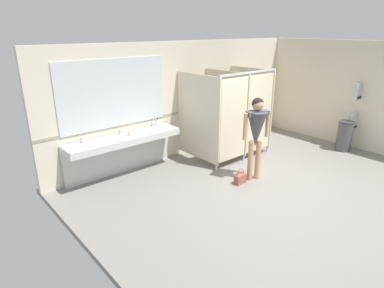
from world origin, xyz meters
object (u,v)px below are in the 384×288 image
at_px(paper_towel_dispenser_upper, 358,91).
at_px(paper_cup, 129,133).
at_px(paper_towel_dispenser_lower, 354,120).
at_px(person_standing, 256,129).
at_px(trash_bin, 345,136).
at_px(handbag, 240,178).
at_px(soap_dispenser, 157,123).

bearing_deg(paper_towel_dispenser_upper, paper_cup, 156.96).
relative_size(paper_towel_dispenser_lower, person_standing, 0.26).
bearing_deg(trash_bin, paper_towel_dispenser_upper, -0.08).
bearing_deg(paper_cup, trash_bin, -24.50).
relative_size(paper_towel_dispenser_upper, paper_cup, 3.93).
relative_size(handbag, soap_dispenser, 1.75).
relative_size(handbag, paper_cup, 3.10).
bearing_deg(paper_towel_dispenser_upper, soap_dispenser, 150.94).
xyz_separation_m(paper_towel_dispenser_lower, soap_dispenser, (-4.42, 2.47, 0.22)).
height_order(paper_towel_dispenser_lower, trash_bin, paper_towel_dispenser_lower).
height_order(handbag, soap_dispenser, soap_dispenser).
xyz_separation_m(paper_towel_dispenser_lower, person_standing, (-3.46, 0.43, 0.35)).
xyz_separation_m(person_standing, paper_cup, (-1.82, 1.83, -0.16)).
bearing_deg(trash_bin, soap_dispenser, 148.88).
bearing_deg(person_standing, handbag, 174.28).
height_order(paper_towel_dispenser_upper, soap_dispenser, paper_towel_dispenser_upper).
relative_size(trash_bin, soap_dispenser, 4.12).
xyz_separation_m(handbag, paper_cup, (-1.46, 1.80, 0.83)).
distance_m(person_standing, soap_dispenser, 2.26).
height_order(handbag, paper_cup, paper_cup).
bearing_deg(soap_dispenser, handbag, -73.31).
bearing_deg(paper_cup, person_standing, -45.22).
xyz_separation_m(soap_dispenser, paper_cup, (-0.85, -0.21, -0.03)).
relative_size(paper_towel_dispenser_upper, handbag, 1.27).
distance_m(person_standing, paper_cup, 2.58).
bearing_deg(paper_towel_dispenser_lower, trash_bin, 176.67).
relative_size(trash_bin, handbag, 2.36).
bearing_deg(person_standing, paper_towel_dispenser_lower, -7.11).
bearing_deg(handbag, person_standing, -5.72).
bearing_deg(soap_dispenser, paper_towel_dispenser_lower, -29.25).
bearing_deg(paper_towel_dispenser_lower, person_standing, 172.89).
height_order(person_standing, paper_cup, person_standing).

